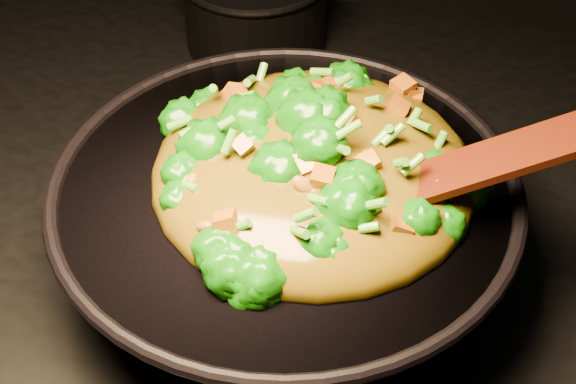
% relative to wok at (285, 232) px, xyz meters
% --- Properties ---
extents(wok, '(0.55, 0.55, 0.12)m').
position_rel_wok_xyz_m(wok, '(0.00, 0.00, 0.00)').
color(wok, black).
rests_on(wok, stovetop).
extents(stir_fry, '(0.40, 0.40, 0.11)m').
position_rel_wok_xyz_m(stir_fry, '(0.02, 0.02, 0.11)').
color(stir_fry, '#146D07').
rests_on(stir_fry, wok).
extents(spatula, '(0.30, 0.14, 0.13)m').
position_rel_wok_xyz_m(spatula, '(0.16, 0.01, 0.11)').
color(spatula, '#3E1608').
rests_on(spatula, wok).
extents(back_pot, '(0.20, 0.20, 0.11)m').
position_rel_wok_xyz_m(back_pot, '(-0.15, 0.40, -0.01)').
color(back_pot, black).
rests_on(back_pot, stovetop).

